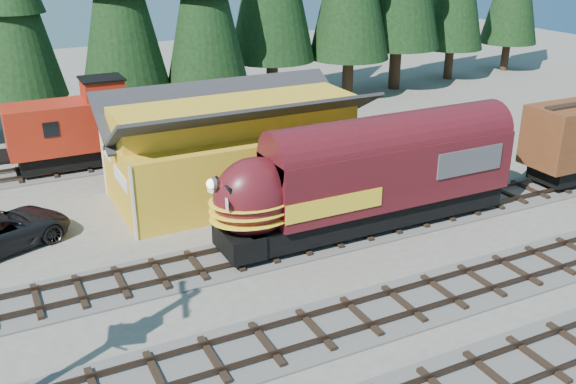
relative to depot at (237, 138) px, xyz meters
name	(u,v)px	position (x,y,z in m)	size (l,w,h in m)	color
ground	(346,288)	(0.00, -10.50, -2.96)	(120.00, 120.00, 0.00)	#6B665B
track_siding	(477,203)	(10.00, -6.50, -2.90)	(68.00, 3.20, 0.33)	#4C4947
track_spur	(15,177)	(-10.00, 7.50, -2.90)	(32.00, 3.20, 0.33)	#4C4947
depot	(237,138)	(0.00, 0.00, 0.00)	(12.80, 7.00, 5.30)	orange
locomotive	(361,183)	(3.12, -6.50, -0.65)	(14.36, 2.85, 3.90)	black
caboose	(91,127)	(-5.69, 7.50, -0.65)	(8.83, 2.56, 4.59)	black
pickup_truck_a	(0,231)	(-11.27, -1.20, -2.16)	(2.68, 5.81, 1.62)	black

